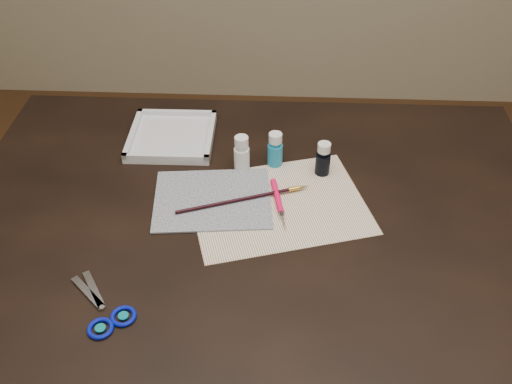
{
  "coord_description": "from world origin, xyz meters",
  "views": [
    {
      "loc": [
        0.04,
        -0.91,
        1.57
      ],
      "look_at": [
        0.0,
        0.0,
        0.8
      ],
      "focal_mm": 40.0,
      "sensor_mm": 36.0,
      "label": 1
    }
  ],
  "objects_px": {
    "paper": "(278,204)",
    "scissors": "(95,304)",
    "paint_bottle_white": "(242,153)",
    "paint_bottle_navy": "(323,159)",
    "canvas": "(213,199)",
    "paint_bottle_cyan": "(275,149)",
    "palette_tray": "(172,136)"
  },
  "relations": [
    {
      "from": "paper",
      "to": "paint_bottle_white",
      "type": "bearing_deg",
      "value": 124.92
    },
    {
      "from": "paper",
      "to": "scissors",
      "type": "xyz_separation_m",
      "value": [
        -0.32,
        -0.29,
        0.0
      ]
    },
    {
      "from": "palette_tray",
      "to": "canvas",
      "type": "bearing_deg",
      "value": -60.94
    },
    {
      "from": "paint_bottle_cyan",
      "to": "paint_bottle_navy",
      "type": "distance_m",
      "value": 0.11
    },
    {
      "from": "paint_bottle_white",
      "to": "paint_bottle_navy",
      "type": "xyz_separation_m",
      "value": [
        0.19,
        -0.01,
        -0.0
      ]
    },
    {
      "from": "paper",
      "to": "scissors",
      "type": "relative_size",
      "value": 2.06
    },
    {
      "from": "paint_bottle_cyan",
      "to": "scissors",
      "type": "bearing_deg",
      "value": -125.82
    },
    {
      "from": "paper",
      "to": "canvas",
      "type": "bearing_deg",
      "value": 177.14
    },
    {
      "from": "canvas",
      "to": "scissors",
      "type": "relative_size",
      "value": 1.41
    },
    {
      "from": "paint_bottle_cyan",
      "to": "paint_bottle_white",
      "type": "bearing_deg",
      "value": -165.17
    },
    {
      "from": "scissors",
      "to": "paint_bottle_cyan",
      "type": "bearing_deg",
      "value": -82.27
    },
    {
      "from": "paper",
      "to": "canvas",
      "type": "distance_m",
      "value": 0.14
    },
    {
      "from": "paint_bottle_white",
      "to": "paint_bottle_cyan",
      "type": "xyz_separation_m",
      "value": [
        0.08,
        0.02,
        -0.0
      ]
    },
    {
      "from": "paint_bottle_cyan",
      "to": "palette_tray",
      "type": "height_order",
      "value": "paint_bottle_cyan"
    },
    {
      "from": "paper",
      "to": "paint_bottle_cyan",
      "type": "relative_size",
      "value": 4.31
    },
    {
      "from": "canvas",
      "to": "paint_bottle_white",
      "type": "xyz_separation_m",
      "value": [
        0.06,
        0.12,
        0.04
      ]
    },
    {
      "from": "paper",
      "to": "scissors",
      "type": "height_order",
      "value": "scissors"
    },
    {
      "from": "canvas",
      "to": "paint_bottle_navy",
      "type": "bearing_deg",
      "value": 24.01
    },
    {
      "from": "canvas",
      "to": "paint_bottle_navy",
      "type": "distance_m",
      "value": 0.27
    },
    {
      "from": "paint_bottle_cyan",
      "to": "palette_tray",
      "type": "xyz_separation_m",
      "value": [
        -0.26,
        0.09,
        -0.03
      ]
    },
    {
      "from": "canvas",
      "to": "paint_bottle_navy",
      "type": "relative_size",
      "value": 3.06
    },
    {
      "from": "paper",
      "to": "palette_tray",
      "type": "bearing_deg",
      "value": 139.15
    },
    {
      "from": "paper",
      "to": "canvas",
      "type": "xyz_separation_m",
      "value": [
        -0.14,
        0.01,
        0.0
      ]
    },
    {
      "from": "canvas",
      "to": "palette_tray",
      "type": "relative_size",
      "value": 1.23
    },
    {
      "from": "paper",
      "to": "palette_tray",
      "type": "xyz_separation_m",
      "value": [
        -0.27,
        0.23,
        0.01
      ]
    },
    {
      "from": "paper",
      "to": "paint_bottle_cyan",
      "type": "xyz_separation_m",
      "value": [
        -0.01,
        0.14,
        0.04
      ]
    },
    {
      "from": "paint_bottle_navy",
      "to": "paint_bottle_cyan",
      "type": "bearing_deg",
      "value": 165.22
    },
    {
      "from": "paint_bottle_navy",
      "to": "paper",
      "type": "bearing_deg",
      "value": -130.78
    },
    {
      "from": "canvas",
      "to": "paint_bottle_white",
      "type": "height_order",
      "value": "paint_bottle_white"
    },
    {
      "from": "paint_bottle_white",
      "to": "palette_tray",
      "type": "bearing_deg",
      "value": 149.28
    },
    {
      "from": "scissors",
      "to": "canvas",
      "type": "bearing_deg",
      "value": -77.72
    },
    {
      "from": "canvas",
      "to": "scissors",
      "type": "height_order",
      "value": "scissors"
    }
  ]
}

